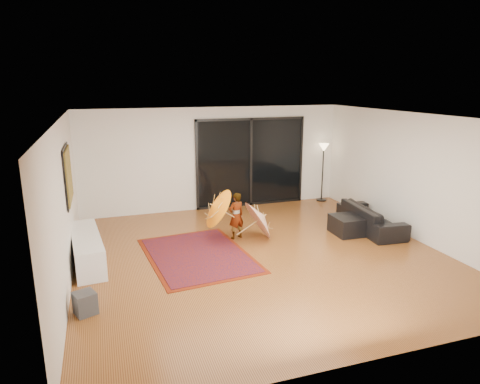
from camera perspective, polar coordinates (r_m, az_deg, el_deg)
name	(u,v)px	position (r m, az deg, el deg)	size (l,w,h in m)	color
floor	(261,255)	(8.54, 2.87, -8.43)	(7.00, 7.00, 0.00)	#955929
ceiling	(263,117)	(7.89, 3.12, 9.94)	(7.00, 7.00, 0.00)	white
wall_back	(215,159)	(11.37, -3.38, 4.45)	(7.00, 7.00, 0.00)	silver
wall_front	(372,260)	(5.17, 17.25, -8.59)	(7.00, 7.00, 0.00)	silver
wall_left	(64,205)	(7.62, -22.40, -1.63)	(7.00, 7.00, 0.00)	silver
wall_right	(415,177)	(9.90, 22.26, 1.90)	(7.00, 7.00, 0.00)	silver
sliding_door	(251,162)	(11.66, 1.43, 3.97)	(3.06, 0.07, 2.40)	black
painting	(68,175)	(8.52, -21.93, 2.11)	(0.04, 1.28, 1.08)	black
media_console	(87,249)	(8.61, -19.75, -7.13)	(0.50, 1.98, 0.55)	white
speaker	(85,303)	(6.88, -19.96, -13.75)	(0.29, 0.29, 0.33)	#424244
persian_rug	(198,255)	(8.56, -5.63, -8.36)	(2.13, 2.80, 0.02)	#601908
sofa	(371,218)	(10.33, 17.03, -3.27)	(1.97, 0.77, 0.57)	black
ottoman	(349,225)	(9.94, 14.32, -4.28)	(0.71, 0.71, 0.41)	black
floor_lamp	(323,156)	(12.31, 11.06, 4.74)	(0.28, 0.28, 1.65)	black
child	(236,216)	(9.26, -0.51, -3.18)	(0.37, 0.25, 1.03)	#999999
parasol_orange	(212,209)	(9.00, -3.75, -2.26)	(0.63, 0.90, 0.91)	orange
parasol_white	(265,216)	(9.32, 3.30, -3.15)	(0.64, 0.94, 0.97)	white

